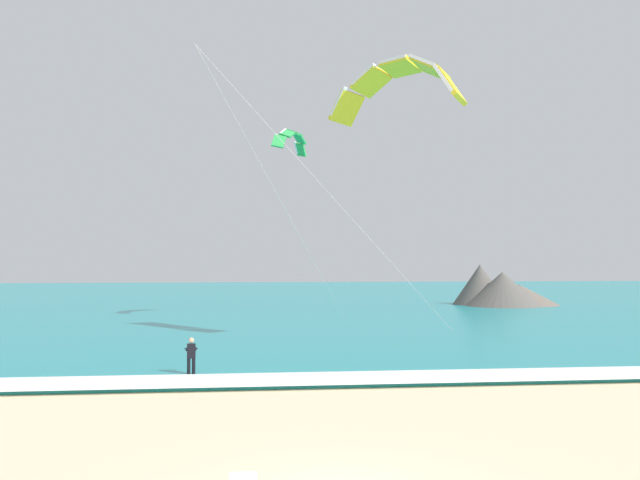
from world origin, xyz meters
TOP-DOWN VIEW (x-y plane):
  - sea at (0.00, 71.76)m, footprint 200.00×120.00m
  - surf_foam at (0.00, 12.76)m, footprint 200.00×2.81m
  - surfboard at (-4.17, 14.44)m, footprint 0.59×1.44m
  - kitesurfer at (-4.17, 14.46)m, footprint 0.55×0.55m
  - kite_primary at (6.48, 23.33)m, footprint 13.79×12.14m
  - kite_distant at (1.57, 38.25)m, footprint 2.99×4.68m
  - headland_right at (24.58, 54.49)m, footprint 11.43×10.02m

SIDE VIEW (x-z plane):
  - surfboard at x=-4.17m, z-range -0.02..0.07m
  - sea at x=0.00m, z-range 0.00..0.20m
  - surf_foam at x=0.00m, z-range 0.20..0.24m
  - kitesurfer at x=-4.17m, z-range 0.10..1.79m
  - headland_right at x=24.58m, z-range -0.49..3.96m
  - kite_distant at x=1.57m, z-range 13.32..15.16m
  - kite_primary at x=6.48m, z-range 7.38..22.39m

